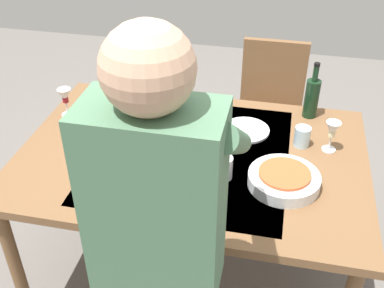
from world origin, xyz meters
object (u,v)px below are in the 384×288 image
(dining_table, at_px, (192,165))
(serving_bowl_pasta, at_px, (284,179))
(wine_glass_right, at_px, (65,97))
(side_bowl_salad, at_px, (169,106))
(water_cup_near_right, at_px, (96,162))
(water_cup_far_left, at_px, (302,137))
(person_server, at_px, (160,256))
(wine_bottle, at_px, (312,97))
(wine_glass_left, at_px, (332,131))
(water_cup_near_left, at_px, (223,168))
(chair_near, at_px, (270,105))
(dinner_plate_near, at_px, (246,130))

(dining_table, bearing_deg, serving_bowl_pasta, 161.02)
(wine_glass_right, height_order, side_bowl_salad, wine_glass_right)
(water_cup_near_right, bearing_deg, water_cup_far_left, -155.59)
(water_cup_far_left, height_order, side_bowl_salad, water_cup_far_left)
(person_server, distance_m, side_bowl_salad, 1.19)
(wine_bottle, bearing_deg, dining_table, 40.67)
(water_cup_near_right, distance_m, water_cup_far_left, 0.95)
(person_server, height_order, serving_bowl_pasta, person_server)
(person_server, distance_m, wine_glass_right, 1.27)
(wine_glass_left, distance_m, water_cup_near_left, 0.54)
(chair_near, height_order, serving_bowl_pasta, chair_near)
(wine_glass_left, relative_size, dinner_plate_near, 0.66)
(water_cup_near_left, distance_m, serving_bowl_pasta, 0.26)
(wine_glass_right, distance_m, water_cup_near_left, 0.93)
(dining_table, xyz_separation_m, dinner_plate_near, (-0.22, -0.24, 0.07))
(dining_table, bearing_deg, person_server, 95.45)
(chair_near, distance_m, side_bowl_salad, 0.82)
(dining_table, height_order, water_cup_far_left, water_cup_far_left)
(wine_glass_right, bearing_deg, wine_glass_left, 178.34)
(chair_near, height_order, person_server, person_server)
(person_server, relative_size, wine_glass_left, 11.19)
(water_cup_near_left, bearing_deg, chair_near, -97.53)
(chair_near, bearing_deg, side_bowl_salad, 49.32)
(wine_bottle, bearing_deg, serving_bowl_pasta, 80.49)
(dining_table, distance_m, wine_glass_left, 0.66)
(person_server, relative_size, side_bowl_salad, 9.38)
(chair_near, bearing_deg, dining_table, 71.56)
(dining_table, relative_size, dinner_plate_near, 6.89)
(water_cup_far_left, bearing_deg, dinner_plate_near, -14.04)
(serving_bowl_pasta, bearing_deg, water_cup_far_left, -101.77)
(chair_near, distance_m, wine_bottle, 0.62)
(wine_bottle, xyz_separation_m, wine_glass_right, (1.22, 0.25, -0.01))
(dining_table, relative_size, person_server, 0.94)
(dining_table, distance_m, wine_glass_right, 0.75)
(side_bowl_salad, bearing_deg, water_cup_near_left, 126.95)
(dinner_plate_near, bearing_deg, serving_bowl_pasta, 117.92)
(water_cup_near_left, height_order, water_cup_far_left, water_cup_near_left)
(water_cup_far_left, bearing_deg, water_cup_near_right, 24.41)
(serving_bowl_pasta, bearing_deg, side_bowl_salad, -37.96)
(water_cup_near_right, bearing_deg, side_bowl_salad, -107.74)
(wine_glass_right, height_order, water_cup_near_left, wine_glass_right)
(water_cup_near_left, bearing_deg, wine_glass_right, -21.43)
(wine_glass_left, bearing_deg, person_server, 60.74)
(water_cup_near_left, relative_size, water_cup_far_left, 1.06)
(person_server, bearing_deg, wine_glass_right, -52.15)
(water_cup_far_left, bearing_deg, serving_bowl_pasta, 78.23)
(wine_glass_left, xyz_separation_m, dinner_plate_near, (0.39, -0.08, -0.10))
(side_bowl_salad, relative_size, dinner_plate_near, 0.78)
(wine_glass_left, height_order, water_cup_far_left, wine_glass_left)
(water_cup_near_left, xyz_separation_m, side_bowl_salad, (0.36, -0.48, -0.02))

